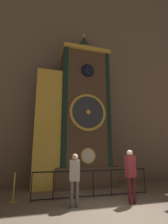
% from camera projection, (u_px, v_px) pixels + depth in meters
% --- Properties ---
extents(ground_plane, '(28.00, 28.00, 0.00)m').
position_uv_depth(ground_plane, '(126.00, 215.00, 4.96)').
color(ground_plane, brown).
extents(cathedral_back_wall, '(24.00, 0.32, 15.42)m').
position_uv_depth(cathedral_back_wall, '(76.00, 63.00, 11.99)').
color(cathedral_back_wall, '#7A6656').
rests_on(cathedral_back_wall, ground_plane).
extents(clock_tower, '(4.29, 1.82, 9.01)m').
position_uv_depth(clock_tower, '(76.00, 115.00, 9.70)').
color(clock_tower, brown).
rests_on(clock_tower, ground_plane).
extents(railing_fence, '(4.80, 0.05, 1.04)m').
position_uv_depth(railing_fence, '(93.00, 182.00, 7.00)').
color(railing_fence, black).
rests_on(railing_fence, ground_plane).
extents(visitor_near, '(0.39, 0.30, 1.69)m').
position_uv_depth(visitor_near, '(75.00, 174.00, 5.86)').
color(visitor_near, '#58554F').
rests_on(visitor_near, ground_plane).
extents(visitor_far, '(0.36, 0.26, 1.82)m').
position_uv_depth(visitor_far, '(131.00, 170.00, 6.26)').
color(visitor_far, '#461518').
rests_on(visitor_far, ground_plane).
extents(stanchion_post, '(0.28, 0.28, 1.00)m').
position_uv_depth(stanchion_post, '(13.00, 192.00, 6.29)').
color(stanchion_post, '#B28E33').
rests_on(stanchion_post, ground_plane).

